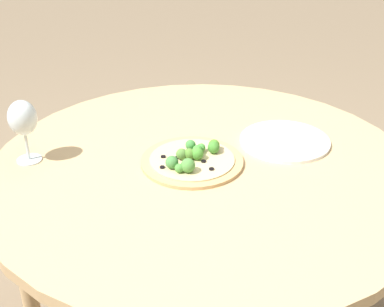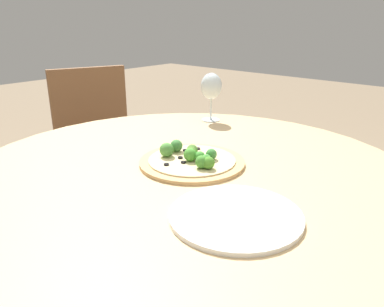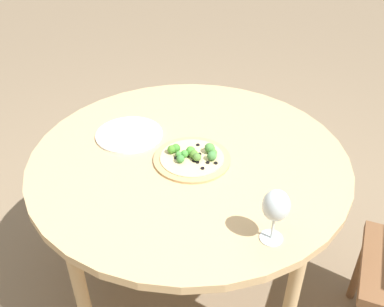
# 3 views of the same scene
# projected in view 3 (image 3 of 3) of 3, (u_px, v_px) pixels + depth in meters

# --- Properties ---
(ground_plane) EXTENTS (12.00, 12.00, 0.00)m
(ground_plane) POSITION_uv_depth(u_px,v_px,m) (190.00, 276.00, 2.04)
(ground_plane) COLOR #847056
(dining_table) EXTENTS (1.21, 1.21, 0.71)m
(dining_table) POSITION_uv_depth(u_px,v_px,m) (189.00, 168.00, 1.67)
(dining_table) COLOR tan
(dining_table) RESTS_ON ground_plane
(pizza) EXTENTS (0.29, 0.29, 0.05)m
(pizza) POSITION_uv_depth(u_px,v_px,m) (192.00, 157.00, 1.60)
(pizza) COLOR tan
(pizza) RESTS_ON dining_table
(wine_glass) EXTENTS (0.08, 0.08, 0.18)m
(wine_glass) POSITION_uv_depth(u_px,v_px,m) (276.00, 207.00, 1.21)
(wine_glass) COLOR silver
(wine_glass) RESTS_ON dining_table
(plate_near) EXTENTS (0.27, 0.27, 0.01)m
(plate_near) POSITION_uv_depth(u_px,v_px,m) (129.00, 134.00, 1.74)
(plate_near) COLOR white
(plate_near) RESTS_ON dining_table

